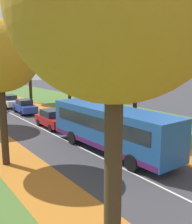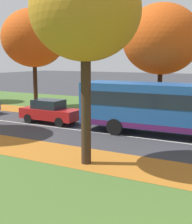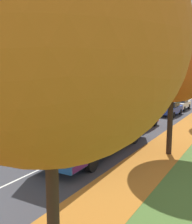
# 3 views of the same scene
# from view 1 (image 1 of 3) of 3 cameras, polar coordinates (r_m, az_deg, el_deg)

# --- Properties ---
(leaf_litter_left) EXTENTS (2.80, 60.00, 0.00)m
(leaf_litter_left) POSITION_cam_1_polar(r_m,az_deg,el_deg) (18.08, -18.50, -8.85)
(leaf_litter_left) COLOR #B26B23
(leaf_litter_left) RESTS_ON grass_verge_left
(grass_verge_right) EXTENTS (12.00, 90.00, 0.01)m
(grass_verge_right) POSITION_cam_1_polar(r_m,az_deg,el_deg) (29.70, 3.97, -0.67)
(grass_verge_right) COLOR #476B2D
(grass_verge_right) RESTS_ON ground
(leaf_litter_right) EXTENTS (2.80, 60.00, 0.00)m
(leaf_litter_right) POSITION_cam_1_polar(r_m,az_deg,el_deg) (22.35, 4.66, -4.54)
(leaf_litter_right) COLOR #B26B23
(leaf_litter_right) RESTS_ON grass_verge_right
(road_centre_line) EXTENTS (0.12, 80.00, 0.01)m
(road_centre_line) POSITION_cam_1_polar(r_m,az_deg,el_deg) (25.00, -12.55, -3.12)
(road_centre_line) COLOR silver
(road_centre_line) RESTS_ON ground
(tree_left_nearest) EXTENTS (5.10, 5.10, 9.50)m
(tree_left_nearest) POSITION_cam_1_polar(r_m,az_deg,el_deg) (6.61, 4.19, 21.53)
(tree_left_nearest) COLOR #422D1E
(tree_left_nearest) RESTS_ON ground
(tree_right_near) EXTENTS (5.35, 5.35, 8.11)m
(tree_right_near) POSITION_cam_1_polar(r_m,az_deg,el_deg) (20.85, 8.72, 10.08)
(tree_right_near) COLOR black
(tree_right_near) RESTS_ON ground
(tree_right_mid) EXTENTS (5.61, 5.61, 8.70)m
(tree_right_mid) POSITION_cam_1_polar(r_m,az_deg,el_deg) (30.55, -5.91, 11.25)
(tree_right_mid) COLOR black
(tree_right_mid) RESTS_ON ground
(tree_right_far) EXTENTS (4.12, 4.12, 8.23)m
(tree_right_far) POSITION_cam_1_polar(r_m,az_deg,el_deg) (39.48, -14.35, 11.11)
(tree_right_far) COLOR black
(tree_right_far) RESTS_ON ground
(bus) EXTENTS (2.88, 10.47, 2.98)m
(bus) POSITION_cam_1_polar(r_m,az_deg,el_deg) (17.43, 3.18, -3.21)
(bus) COLOR #1E5199
(bus) RESTS_ON ground
(car_red_lead) EXTENTS (1.83, 4.22, 1.62)m
(car_red_lead) POSITION_cam_1_polar(r_m,az_deg,el_deg) (24.29, -9.56, -1.46)
(car_red_lead) COLOR #B21919
(car_red_lead) RESTS_ON ground
(car_blue_following) EXTENTS (1.94, 4.28, 1.62)m
(car_blue_following) POSITION_cam_1_polar(r_m,az_deg,el_deg) (31.63, -15.24, 1.17)
(car_blue_following) COLOR #233D9E
(car_blue_following) RESTS_ON ground
(car_white_third_in_line) EXTENTS (1.86, 4.24, 1.62)m
(car_white_third_in_line) POSITION_cam_1_polar(r_m,az_deg,el_deg) (36.54, -18.23, 2.27)
(car_white_third_in_line) COLOR silver
(car_white_third_in_line) RESTS_ON ground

